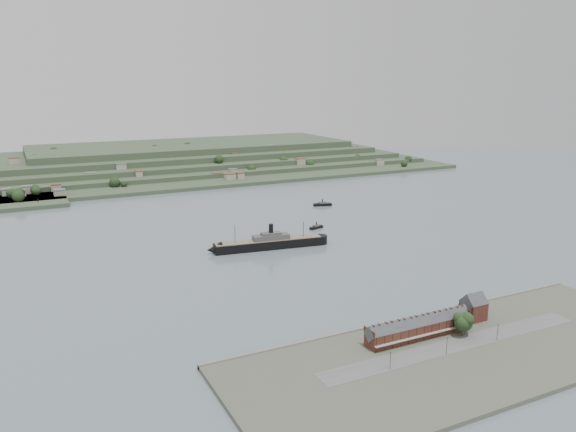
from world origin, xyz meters
name	(u,v)px	position (x,y,z in m)	size (l,w,h in m)	color
ground	(281,245)	(0.00, 0.00, 0.00)	(1400.00, 1400.00, 0.00)	slate
near_shore	(463,351)	(0.00, -186.75, 1.01)	(220.00, 80.00, 2.60)	#4C5142
terrace_row	(419,327)	(-10.00, -168.02, 6.84)	(55.60, 9.80, 11.07)	#4B211B
gabled_building	(473,307)	(27.50, -164.00, 8.19)	(10.40, 10.18, 14.09)	#4B211B
far_peninsula	(174,160)	(27.91, 393.10, 11.88)	(760.00, 309.00, 30.00)	#334830
steamship	(266,243)	(-13.20, -2.66, 4.00)	(90.14, 21.62, 21.66)	black
tugboat	(316,227)	(46.75, 30.50, 1.41)	(13.25, 6.90, 5.76)	black
ferry_west	(38,204)	(-152.05, 225.00, 1.64)	(18.30, 5.74, 6.79)	black
ferry_east	(323,204)	(94.17, 102.95, 1.59)	(18.30, 9.61, 6.61)	black
fig_tree	(465,321)	(9.75, -176.48, 9.17)	(10.53, 9.12, 11.75)	#483121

